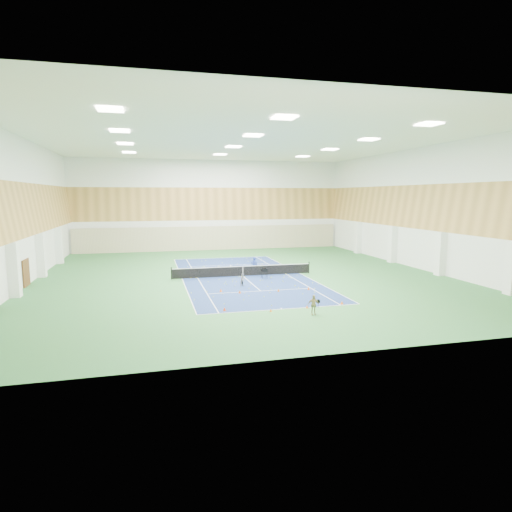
% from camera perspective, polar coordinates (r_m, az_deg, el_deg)
% --- Properties ---
extents(ground, '(40.00, 40.00, 0.00)m').
position_cam_1_polar(ground, '(39.02, -1.76, -2.70)').
color(ground, '#2C6833').
rests_on(ground, ground).
extents(room_shell, '(36.00, 40.00, 12.00)m').
position_cam_1_polar(room_shell, '(38.36, -1.80, 6.14)').
color(room_shell, white).
rests_on(room_shell, ground).
extents(wood_cladding, '(36.00, 40.00, 8.00)m').
position_cam_1_polar(wood_cladding, '(38.35, -1.81, 9.13)').
color(wood_cladding, '#BE8B46').
rests_on(wood_cladding, room_shell).
extents(ceiling_light_grid, '(21.40, 25.40, 0.06)m').
position_cam_1_polar(ceiling_light_grid, '(38.62, -1.84, 14.96)').
color(ceiling_light_grid, white).
rests_on(ceiling_light_grid, room_shell).
extents(court_surface, '(10.97, 23.77, 0.01)m').
position_cam_1_polar(court_surface, '(39.02, -1.76, -2.69)').
color(court_surface, navy).
rests_on(court_surface, ground).
extents(tennis_balls_scatter, '(10.57, 22.77, 0.07)m').
position_cam_1_polar(tennis_balls_scatter, '(39.01, -1.76, -2.63)').
color(tennis_balls_scatter, '#C5E126').
rests_on(tennis_balls_scatter, ground).
extents(tennis_net, '(12.80, 0.10, 1.10)m').
position_cam_1_polar(tennis_net, '(38.92, -1.76, -1.90)').
color(tennis_net, black).
rests_on(tennis_net, ground).
extents(back_curtain, '(35.40, 0.16, 3.20)m').
position_cam_1_polar(back_curtain, '(58.07, -5.92, 2.38)').
color(back_curtain, '#C6B793').
rests_on(back_curtain, ground).
extents(door_left_b, '(0.08, 1.80, 2.20)m').
position_cam_1_polar(door_left_b, '(39.21, -28.31, -1.97)').
color(door_left_b, '#593319').
rests_on(door_left_b, ground).
extents(coach, '(0.61, 0.40, 1.64)m').
position_cam_1_polar(coach, '(39.72, -0.24, -1.30)').
color(coach, navy).
rests_on(coach, ground).
extents(child_court, '(0.64, 0.61, 1.05)m').
position_cam_1_polar(child_court, '(34.65, -1.75, -3.18)').
color(child_court, gray).
rests_on(child_court, ground).
extents(child_apron, '(0.77, 0.41, 1.26)m').
position_cam_1_polar(child_apron, '(26.59, 7.66, -6.47)').
color(child_apron, '#9F8E5B').
rests_on(child_apron, ground).
extents(ball_cart, '(0.56, 0.56, 0.91)m').
position_cam_1_polar(ball_cart, '(37.93, 1.12, -2.31)').
color(ball_cart, black).
rests_on(ball_cart, ground).
extents(cone_svc_a, '(0.22, 0.22, 0.24)m').
position_cam_1_polar(cone_svc_a, '(32.75, -4.72, -4.58)').
color(cone_svc_a, '#FD5B0D').
rests_on(cone_svc_a, ground).
extents(cone_svc_b, '(0.22, 0.22, 0.24)m').
position_cam_1_polar(cone_svc_b, '(32.19, -2.18, -4.78)').
color(cone_svc_b, '#DB500B').
rests_on(cone_svc_b, ground).
extents(cone_svc_c, '(0.20, 0.20, 0.22)m').
position_cam_1_polar(cone_svc_c, '(32.80, 3.01, -4.56)').
color(cone_svc_c, '#D75B0B').
rests_on(cone_svc_c, ground).
extents(cone_svc_d, '(0.23, 0.23, 0.25)m').
position_cam_1_polar(cone_svc_d, '(33.59, 7.03, -4.29)').
color(cone_svc_d, '#D5450B').
rests_on(cone_svc_d, ground).
extents(cone_base_a, '(0.22, 0.22, 0.24)m').
position_cam_1_polar(cone_base_a, '(27.44, -4.22, -7.06)').
color(cone_base_a, '#EB3F0C').
rests_on(cone_base_a, ground).
extents(cone_base_b, '(0.18, 0.18, 0.20)m').
position_cam_1_polar(cone_base_b, '(27.20, 1.99, -7.23)').
color(cone_base_b, orange).
rests_on(cone_base_b, ground).
extents(cone_base_c, '(0.18, 0.18, 0.20)m').
position_cam_1_polar(cone_base_c, '(28.20, 6.82, -6.72)').
color(cone_base_c, '#FF610D').
rests_on(cone_base_c, ground).
extents(cone_base_d, '(0.21, 0.21, 0.23)m').
position_cam_1_polar(cone_base_d, '(29.54, 11.39, -6.12)').
color(cone_base_d, '#FF650D').
rests_on(cone_base_d, ground).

